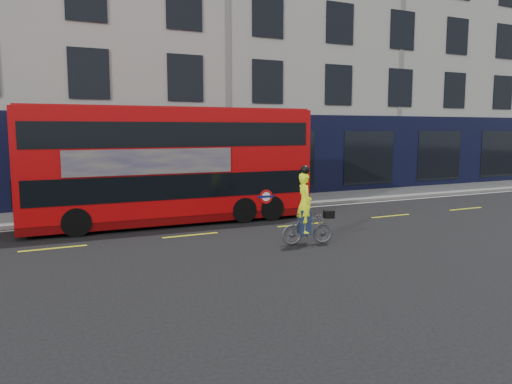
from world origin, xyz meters
TOP-DOWN VIEW (x-y plane):
  - ground at (0.00, 0.00)m, footprint 120.00×120.00m
  - pavement at (0.00, 6.50)m, footprint 60.00×3.00m
  - kerb at (0.00, 5.00)m, footprint 60.00×0.12m
  - building_terrace at (0.00, 12.94)m, footprint 50.00×10.07m
  - road_edge_line at (0.00, 4.70)m, footprint 58.00×0.10m
  - lane_dashes at (0.00, 1.50)m, footprint 58.00×0.12m
  - bus at (-3.91, 3.80)m, footprint 10.09×2.52m
  - cyclist at (-1.37, -1.12)m, footprint 1.59×0.74m

SIDE VIEW (x-z plane):
  - ground at x=0.00m, z-range 0.00..0.00m
  - road_edge_line at x=0.00m, z-range 0.00..0.01m
  - lane_dashes at x=0.00m, z-range 0.00..0.01m
  - pavement at x=0.00m, z-range 0.00..0.12m
  - kerb at x=0.00m, z-range 0.00..0.13m
  - cyclist at x=-1.37m, z-range -0.35..1.94m
  - bus at x=-3.91m, z-range 0.05..4.09m
  - building_terrace at x=0.00m, z-range -0.01..14.99m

